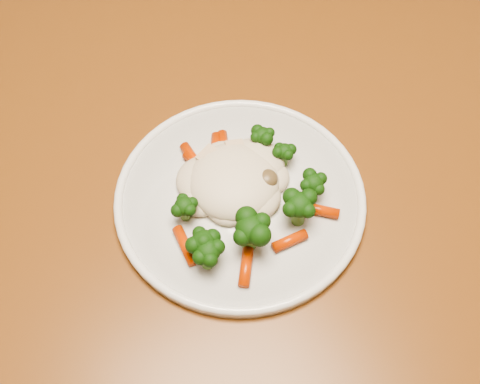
{
  "coord_description": "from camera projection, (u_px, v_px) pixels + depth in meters",
  "views": [
    {
      "loc": [
        0.18,
        -0.26,
        1.33
      ],
      "look_at": [
        0.36,
        0.06,
        0.77
      ],
      "focal_mm": 45.0,
      "sensor_mm": 36.0,
      "label": 1
    }
  ],
  "objects": [
    {
      "name": "dining_table",
      "position": [
        149.0,
        244.0,
        0.76
      ],
      "size": [
        1.47,
        1.14,
        0.75
      ],
      "rotation": [
        0.0,
        0.0,
        0.23
      ],
      "color": "brown",
      "rests_on": "ground"
    },
    {
      "name": "plate",
      "position": [
        240.0,
        199.0,
        0.68
      ],
      "size": [
        0.28,
        0.28,
        0.01
      ],
      "primitive_type": "cylinder",
      "color": "white",
      "rests_on": "dining_table"
    },
    {
      "name": "meal",
      "position": [
        241.0,
        192.0,
        0.66
      ],
      "size": [
        0.18,
        0.19,
        0.05
      ],
      "color": "beige",
      "rests_on": "plate"
    }
  ]
}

